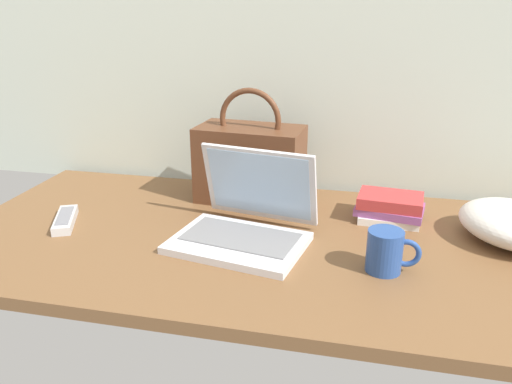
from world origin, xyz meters
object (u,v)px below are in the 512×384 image
at_px(coffee_mug, 386,251).
at_px(remote_control_near, 65,220).
at_px(laptop, 246,222).
at_px(book_stack, 390,208).
at_px(handbag, 250,162).

xyz_separation_m(coffee_mug, remote_control_near, (-0.82, 0.07, -0.04)).
xyz_separation_m(laptop, book_stack, (0.35, 0.20, -0.01)).
height_order(coffee_mug, handbag, handbag).
xyz_separation_m(coffee_mug, book_stack, (0.02, 0.29, -0.01)).
height_order(coffee_mug, remote_control_near, coffee_mug).
relative_size(laptop, handbag, 1.06).
bearing_deg(laptop, book_stack, 29.55).
relative_size(remote_control_near, book_stack, 0.87).
xyz_separation_m(coffee_mug, handbag, (-0.38, 0.35, 0.07)).
bearing_deg(coffee_mug, remote_control_near, 174.97).
xyz_separation_m(laptop, coffee_mug, (0.33, -0.09, 0.00)).
distance_m(laptop, book_stack, 0.40).
bearing_deg(laptop, handbag, 100.85).
distance_m(coffee_mug, book_stack, 0.29).
relative_size(laptop, book_stack, 1.84).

